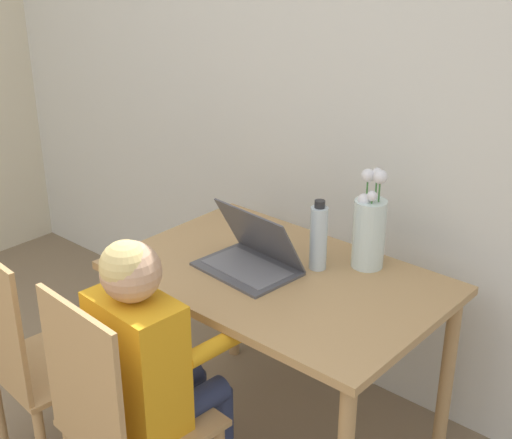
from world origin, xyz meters
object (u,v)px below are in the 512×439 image
Objects in this scene: chair_occupied at (122,422)px; water_bottle at (319,237)px; person_seated at (150,354)px; chair_spare at (36,359)px; flower_vase at (369,228)px; laptop at (252,255)px.

chair_occupied is 0.90m from water_bottle.
water_bottle is at bearing -96.73° from person_seated.
chair_occupied is 1.00× the size of chair_spare.
laptop is at bearing -136.45° from flower_vase.
flower_vase is at bearing -123.70° from chair_spare.
chair_occupied and chair_spare have the same top height.
laptop is at bearing -82.58° from chair_occupied.
flower_vase is (0.30, 0.28, 0.09)m from laptop.
chair_spare is 0.87× the size of person_seated.
laptop is 0.24m from water_bottle.
person_seated reaches higher than water_bottle.
person_seated is at bearing -162.26° from chair_spare.
chair_occupied is 3.53× the size of water_bottle.
flower_vase is (0.25, 0.81, 0.22)m from person_seated.
water_bottle is (0.14, 0.80, 0.39)m from chair_occupied.
flower_vase is at bearing 48.66° from laptop.
chair_occupied is 0.22m from person_seated.
flower_vase is at bearing -101.64° from chair_occupied.
person_seated is 0.72m from water_bottle.
chair_occupied is 1.05m from flower_vase.
water_bottle reaches higher than chair_spare.
laptop reaches higher than chair_occupied.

